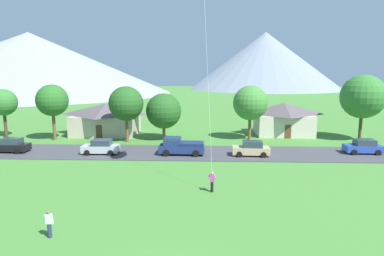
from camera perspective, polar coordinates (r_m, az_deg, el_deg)
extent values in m
cube|color=#424247|center=(39.93, -0.15, -4.24)|extent=(160.00, 7.47, 0.08)
cone|color=#8E939E|center=(160.62, -25.88, 9.91)|extent=(119.21, 119.21, 25.69)
cone|color=gray|center=(184.12, 12.33, 11.12)|extent=(79.12, 79.12, 29.64)
cube|color=beige|center=(53.23, 15.25, 0.63)|extent=(8.20, 6.51, 3.15)
pyramid|color=#564C51|center=(52.91, 15.37, 3.24)|extent=(8.86, 7.03, 1.73)
cube|color=brown|center=(50.18, 16.05, -0.61)|extent=(0.90, 0.06, 2.00)
cube|color=beige|center=(53.37, -14.38, 0.64)|extent=(9.31, 7.41, 3.05)
pyramid|color=#564C51|center=(53.06, -14.49, 3.15)|extent=(10.05, 8.00, 1.67)
cube|color=brown|center=(49.95, -15.57, -0.63)|extent=(0.90, 0.06, 2.00)
cylinder|color=brown|center=(48.17, 9.79, 0.05)|extent=(0.44, 0.44, 3.40)
sphere|color=#3D7F33|center=(47.71, 9.91, 4.23)|extent=(4.87, 4.87, 4.87)
cylinder|color=brown|center=(47.60, -4.80, -0.66)|extent=(0.44, 0.44, 2.24)
sphere|color=#23561E|center=(47.15, -4.85, 2.90)|extent=(4.97, 4.97, 4.97)
cylinder|color=brown|center=(51.07, -22.46, 0.31)|extent=(0.44, 0.44, 3.95)
sphere|color=#286623|center=(50.65, -22.72, 4.37)|extent=(4.43, 4.43, 4.43)
cylinder|color=#4C3823|center=(56.24, -29.20, 0.48)|extent=(0.44, 0.44, 3.69)
sphere|color=#33752D|center=(55.87, -29.48, 3.82)|extent=(3.87, 3.87, 3.87)
cylinder|color=brown|center=(46.73, -11.03, -0.20)|extent=(0.44, 0.44, 3.53)
sphere|color=#23561E|center=(46.26, -11.17, 4.11)|extent=(4.70, 4.70, 4.70)
cylinder|color=#4C3823|center=(52.47, 26.77, 0.21)|extent=(0.44, 0.44, 3.90)
sphere|color=#33752D|center=(52.01, 27.12, 4.80)|extent=(6.06, 6.06, 6.06)
cube|color=#2847A8|center=(44.21, 27.11, -3.10)|extent=(4.22, 1.86, 0.80)
cube|color=#2D3847|center=(44.13, 27.36, -2.16)|extent=(2.22, 1.61, 0.68)
cylinder|color=black|center=(42.91, 25.92, -3.76)|extent=(0.64, 0.25, 0.64)
cylinder|color=black|center=(44.57, 25.02, -3.22)|extent=(0.64, 0.25, 0.64)
cylinder|color=black|center=(44.03, 29.17, -3.69)|extent=(0.64, 0.25, 0.64)
cylinder|color=black|center=(45.65, 28.17, -3.17)|extent=(0.64, 0.25, 0.64)
cube|color=#B7BCC1|center=(40.68, -15.30, -3.40)|extent=(4.25, 1.92, 0.80)
cube|color=#2D3847|center=(40.48, -15.15, -2.39)|extent=(2.25, 1.65, 0.68)
cylinder|color=black|center=(40.28, -17.49, -4.05)|extent=(0.65, 0.26, 0.64)
cylinder|color=black|center=(41.98, -16.72, -3.46)|extent=(0.65, 0.26, 0.64)
cylinder|color=black|center=(39.53, -13.76, -4.13)|extent=(0.65, 0.26, 0.64)
cylinder|color=black|center=(41.26, -13.13, -3.53)|extent=(0.65, 0.26, 0.64)
cube|color=black|center=(45.55, -28.50, -2.86)|extent=(4.28, 2.01, 0.80)
cube|color=#2D3847|center=(45.33, -28.42, -1.96)|extent=(2.28, 1.69, 0.68)
cylinder|color=black|center=(47.10, -29.23, -2.89)|extent=(0.65, 0.27, 0.64)
cylinder|color=black|center=(44.12, -27.66, -3.54)|extent=(0.65, 0.27, 0.64)
cylinder|color=black|center=(45.64, -26.42, -3.04)|extent=(0.65, 0.27, 0.64)
cube|color=tan|center=(38.99, 9.99, -3.76)|extent=(4.27, 1.96, 0.80)
cube|color=#2D3847|center=(38.84, 10.24, -2.70)|extent=(2.26, 1.67, 0.68)
cylinder|color=black|center=(38.06, 8.07, -4.48)|extent=(0.65, 0.27, 0.64)
cylinder|color=black|center=(39.85, 7.92, -3.83)|extent=(0.65, 0.27, 0.64)
cylinder|color=black|center=(38.33, 12.12, -4.50)|extent=(0.65, 0.27, 0.64)
cylinder|color=black|center=(40.10, 11.78, -3.86)|extent=(0.65, 0.27, 0.64)
cube|color=navy|center=(38.90, -1.74, -3.54)|extent=(5.26, 2.16, 0.84)
cube|color=navy|center=(38.83, -3.36, -2.26)|extent=(1.96, 1.90, 0.90)
cube|color=#2D3847|center=(38.78, -3.37, -1.87)|extent=(1.67, 1.93, 0.28)
cube|color=navy|center=(38.66, -0.05, -2.70)|extent=(2.76, 2.04, 0.36)
cylinder|color=black|center=(38.19, -4.44, -4.27)|extent=(0.77, 0.30, 0.76)
cylinder|color=black|center=(40.15, -4.01, -3.57)|extent=(0.77, 0.30, 0.76)
cylinder|color=black|center=(37.84, 0.67, -4.37)|extent=(0.77, 0.30, 0.76)
cylinder|color=black|center=(39.82, 0.85, -3.66)|extent=(0.77, 0.30, 0.76)
cylinder|color=black|center=(27.44, 3.43, -9.97)|extent=(0.24, 0.24, 0.88)
cube|color=#B7479E|center=(27.20, 3.45, -8.53)|extent=(0.36, 0.22, 0.58)
sphere|color=tan|center=(27.08, 3.46, -7.72)|extent=(0.21, 0.21, 0.21)
cylinder|color=#B7479E|center=(27.21, 2.98, -8.20)|extent=(0.18, 0.55, 0.37)
cylinder|color=#B7479E|center=(27.22, 3.92, -8.21)|extent=(0.18, 0.55, 0.37)
cylinder|color=silver|center=(27.11, 2.71, 8.74)|extent=(0.83, 2.58, 15.34)
cylinder|color=navy|center=(22.14, -23.11, -15.77)|extent=(0.24, 0.24, 0.88)
cube|color=white|center=(21.85, -23.24, -14.04)|extent=(0.36, 0.22, 0.58)
sphere|color=brown|center=(21.69, -23.31, -13.07)|extent=(0.21, 0.21, 0.21)
cylinder|color=white|center=(21.96, -23.77, -14.09)|extent=(0.12, 0.18, 0.59)
cylinder|color=white|center=(21.78, -22.69, -14.22)|extent=(0.12, 0.18, 0.59)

